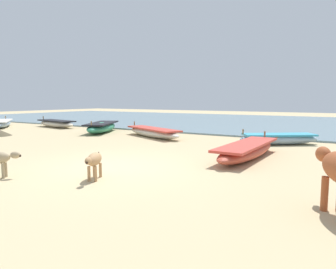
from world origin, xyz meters
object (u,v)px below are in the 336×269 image
(fishing_boat_0, at_px, (102,127))
(fishing_boat_5, at_px, (279,139))
(fishing_boat_3, at_px, (56,123))
(fishing_boat_1, at_px, (153,132))
(fishing_boat_2, at_px, (247,150))
(fishing_boat_4, at_px, (2,123))
(calf_far_tan, at_px, (94,161))

(fishing_boat_0, xyz_separation_m, fishing_boat_5, (9.28, 0.28, -0.06))
(fishing_boat_3, height_order, fishing_boat_5, fishing_boat_3)
(fishing_boat_0, distance_m, fishing_boat_1, 3.63)
(fishing_boat_3, distance_m, fishing_boat_5, 13.96)
(fishing_boat_0, relative_size, fishing_boat_3, 1.03)
(fishing_boat_0, relative_size, fishing_boat_2, 0.92)
(fishing_boat_0, height_order, fishing_boat_3, fishing_boat_0)
(fishing_boat_0, bearing_deg, fishing_boat_3, -126.27)
(fishing_boat_0, distance_m, fishing_boat_4, 7.83)
(fishing_boat_1, bearing_deg, fishing_boat_4, 28.41)
(fishing_boat_1, xyz_separation_m, fishing_boat_4, (-11.37, -0.74, 0.01))
(fishing_boat_0, bearing_deg, fishing_boat_1, 57.53)
(fishing_boat_1, bearing_deg, calf_far_tan, 139.74)
(fishing_boat_3, bearing_deg, calf_far_tan, 153.97)
(fishing_boat_0, xyz_separation_m, fishing_boat_4, (-7.76, -1.06, -0.04))
(fishing_boat_1, xyz_separation_m, fishing_boat_3, (-8.29, 1.05, 0.01))
(fishing_boat_5, bearing_deg, calf_far_tan, 37.72)
(fishing_boat_1, bearing_deg, fishing_boat_0, 19.63)
(fishing_boat_1, xyz_separation_m, fishing_boat_5, (5.66, 0.60, -0.00))
(fishing_boat_3, height_order, fishing_boat_4, fishing_boat_3)
(fishing_boat_0, distance_m, calf_far_tan, 10.28)
(fishing_boat_0, height_order, fishing_boat_1, fishing_boat_0)
(fishing_boat_2, bearing_deg, fishing_boat_1, 62.73)
(fishing_boat_2, xyz_separation_m, calf_far_tan, (-2.11, -4.34, 0.18))
(fishing_boat_2, distance_m, fishing_boat_3, 14.33)
(fishing_boat_3, xyz_separation_m, calf_far_tan, (11.66, -8.27, 0.18))
(fishing_boat_0, bearing_deg, fishing_boat_4, -109.63)
(fishing_boat_0, distance_m, fishing_boat_5, 9.28)
(fishing_boat_3, xyz_separation_m, fishing_boat_5, (13.96, -0.45, -0.02))
(fishing_boat_5, height_order, calf_far_tan, fishing_boat_5)
(fishing_boat_0, bearing_deg, fishing_boat_5, 64.36)
(fishing_boat_0, height_order, fishing_boat_5, fishing_boat_0)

